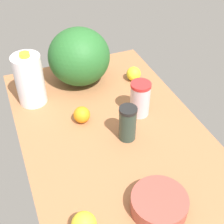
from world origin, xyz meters
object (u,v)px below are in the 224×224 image
Objects in this scene: lemon_near_front at (134,74)px; tumbler_cup at (140,99)px; orange_beside_bowl at (82,115)px; lemon_by_jug at (84,224)px; shaker_bottle at (128,123)px; mixing_bowl at (158,204)px; watermelon at (79,57)px; milk_jug at (30,80)px.

tumbler_cup is at bearing -19.42° from lemon_near_front.
lemon_by_jug is (49.76, -15.20, 0.30)cm from orange_beside_bowl.
orange_beside_bowl is 52.03cm from lemon_by_jug.
shaker_bottle is 35.47cm from mixing_bowl.
lemon_near_front is at bearing 69.61° from watermelon.
lemon_near_front is 86.28cm from lemon_by_jug.
milk_jug is at bearing -160.00° from mixing_bowl.
tumbler_cup is at bearing 25.62° from watermelon.
mixing_bowl is 76.38cm from lemon_near_front.
lemon_by_jug is at bearing -35.17° from lemon_near_front.
watermelon reaches higher than mixing_bowl.
lemon_by_jug is at bearing 1.47° from milk_jug.
shaker_bottle is at bearing 38.71° from milk_jug.
watermelon is 4.15× the size of lemon_near_front.
tumbler_cup is 26.38cm from orange_beside_bowl.
milk_jug is 29.36cm from orange_beside_bowl.
mixing_bowl is 25.11cm from lemon_by_jug.
orange_beside_bowl is (20.77, -34.50, 0.01)cm from lemon_near_front.
milk_jug is 1.59× the size of tumbler_cup.
milk_jug is at bearing -73.05° from watermelon.
shaker_bottle reaches higher than lemon_near_front.
watermelon reaches higher than lemon_by_jug.
shaker_bottle is at bearing -28.49° from lemon_near_front.
orange_beside_bowl is at bearing -139.53° from shaker_bottle.
milk_jug is 52.27cm from lemon_near_front.
milk_jug is 50.52cm from tumbler_cup.
mixing_bowl is (47.07, -15.78, -5.13)cm from tumbler_cup.
shaker_bottle is 0.83× the size of mixing_bowl.
shaker_bottle is 1.97× the size of lemon_by_jug.
tumbler_cup is (-12.19, 11.41, 0.35)cm from shaker_bottle.
orange_beside_bowl is 0.93× the size of lemon_by_jug.
lemon_near_front is 40.27cm from orange_beside_bowl.
milk_jug is at bearing -178.53° from lemon_by_jug.
orange_beside_bowl is at bearing 163.01° from lemon_by_jug.
watermelon is 29.18cm from lemon_near_front.
mixing_bowl is at bearing -18.53° from tumbler_cup.
milk_jug reaches higher than lemon_by_jug.
orange_beside_bowl is (22.34, 17.05, -8.50)cm from milk_jug.
shaker_bottle is 42.77cm from lemon_near_front.
mixing_bowl is 52.45cm from orange_beside_bowl.
mixing_bowl is (34.88, -4.37, -4.78)cm from shaker_bottle.
milk_jug reaches higher than mixing_bowl.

